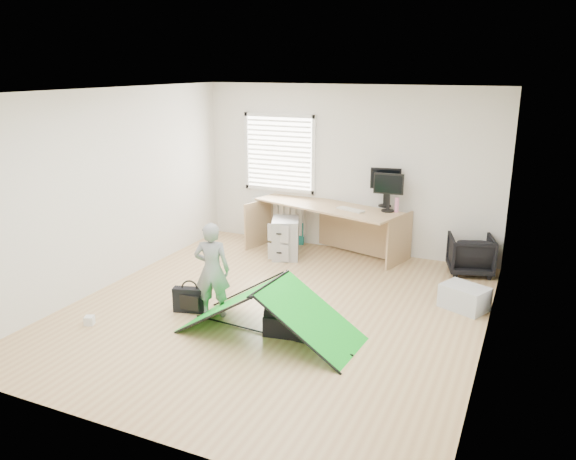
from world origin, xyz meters
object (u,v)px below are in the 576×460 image
at_px(laptop_bag, 190,300).
at_px(duffel_bag, 289,325).
at_px(monitor_left, 385,192).
at_px(kite, 269,310).
at_px(filing_cabinet, 286,238).
at_px(storage_crate, 464,297).
at_px(desk, 326,230).
at_px(person, 212,270).
at_px(office_chair, 471,254).
at_px(thermos, 397,205).
at_px(monitor_right, 388,198).

xyz_separation_m(laptop_bag, duffel_bag, (1.38, -0.07, -0.04)).
height_order(monitor_left, kite, monitor_left).
bearing_deg(monitor_left, filing_cabinet, -163.62).
xyz_separation_m(kite, storage_crate, (1.93, 1.68, -0.17)).
relative_size(desk, person, 2.04).
bearing_deg(monitor_left, office_chair, -19.82).
bearing_deg(duffel_bag, person, 165.47).
bearing_deg(thermos, kite, -103.14).
relative_size(filing_cabinet, office_chair, 1.00).
distance_m(thermos, duffel_bag, 3.05).
height_order(desk, office_chair, desk).
distance_m(filing_cabinet, thermos, 1.83).
relative_size(filing_cabinet, monitor_left, 1.35).
bearing_deg(storage_crate, desk, 151.25).
bearing_deg(duffel_bag, thermos, 71.04).
height_order(desk, person, person).
bearing_deg(monitor_right, kite, -105.11).
height_order(desk, duffel_bag, desk).
xyz_separation_m(office_chair, laptop_bag, (-3.02, -2.86, -0.13)).
bearing_deg(office_chair, laptop_bag, 27.42).
relative_size(monitor_left, kite, 0.23).
relative_size(kite, laptop_bag, 4.88).
distance_m(monitor_left, monitor_right, 0.32).
relative_size(office_chair, laptop_bag, 1.51).
distance_m(thermos, person, 3.22).
distance_m(desk, laptop_bag, 2.91).
relative_size(filing_cabinet, thermos, 2.85).
xyz_separation_m(thermos, kite, (-0.70, -3.00, -0.62)).
xyz_separation_m(thermos, laptop_bag, (-1.89, -2.82, -0.78)).
distance_m(filing_cabinet, monitor_left, 1.74).
bearing_deg(filing_cabinet, office_chair, -12.59).
bearing_deg(desk, monitor_right, 16.67).
relative_size(desk, duffel_bag, 4.44).
distance_m(office_chair, person, 3.92).
bearing_deg(kite, filing_cabinet, 114.84).
bearing_deg(person, desk, -117.33).
bearing_deg(kite, storage_crate, 45.22).
distance_m(desk, person, 2.80).
distance_m(monitor_right, duffel_bag, 3.05).
xyz_separation_m(filing_cabinet, laptop_bag, (-0.22, -2.40, -0.16)).
relative_size(monitor_left, duffel_bag, 0.86).
height_order(storage_crate, duffel_bag, storage_crate).
height_order(monitor_left, person, monitor_left).
xyz_separation_m(monitor_left, storage_crate, (1.49, -1.60, -0.90)).
xyz_separation_m(monitor_left, thermos, (0.26, -0.28, -0.11)).
relative_size(filing_cabinet, laptop_bag, 1.51).
bearing_deg(duffel_bag, kite, -158.71).
bearing_deg(filing_cabinet, desk, 13.81).
distance_m(desk, office_chair, 2.26).
bearing_deg(office_chair, storage_crate, 78.20).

